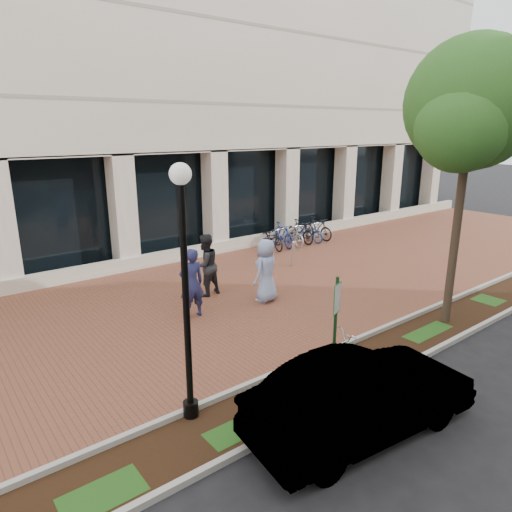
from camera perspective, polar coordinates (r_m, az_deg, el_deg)
ground at (r=14.74m, az=-1.05°, el=-4.50°), size 120.00×120.00×0.00m
brick_plaza at (r=14.74m, az=-1.05°, el=-4.48°), size 40.00×9.00×0.01m
planting_strip at (r=11.34m, az=15.45°, el=-11.61°), size 40.00×1.50×0.01m
curb_plaza_side at (r=11.72m, az=12.51°, el=-10.16°), size 40.00×0.12×0.12m
curb_street_side at (r=10.95m, az=18.67°, el=-12.61°), size 40.00×0.12×0.12m
near_office_building at (r=23.59m, az=-18.64°, el=27.16°), size 40.00×12.12×16.00m
parking_sign at (r=9.12m, az=9.98°, el=-7.73°), size 0.34×0.07×2.37m
lamppost at (r=7.79m, az=-8.84°, el=-3.38°), size 0.36×0.36×4.59m
street_tree at (r=12.69m, az=25.25°, el=15.91°), size 3.83×3.19×7.26m
locked_bicycle at (r=9.87m, az=8.67°, el=-12.36°), size 1.97×1.09×0.98m
pedestrian_left at (r=12.65m, az=-8.05°, el=-3.41°), size 0.75×0.52×1.97m
pedestrian_mid at (r=14.25m, az=-6.36°, el=-1.14°), size 1.06×0.88×1.97m
pedestrian_right at (r=13.70m, az=1.27°, el=-1.82°), size 1.09×0.88×1.94m
bollard at (r=17.38m, az=4.66°, el=0.34°), size 0.12×0.12×0.97m
bike_rack_cluster at (r=20.68m, az=4.92°, el=2.88°), size 3.55×1.92×1.07m
sedan_near_curb at (r=8.34m, az=13.19°, el=-16.65°), size 4.39×1.96×1.40m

